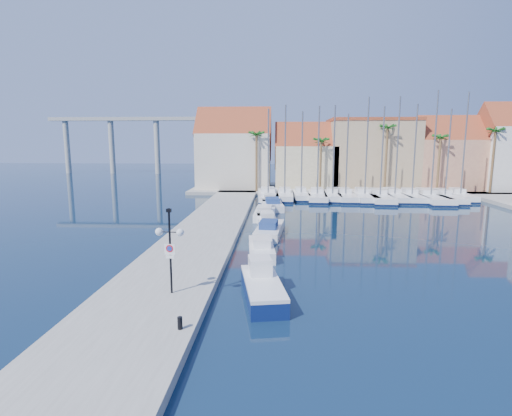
% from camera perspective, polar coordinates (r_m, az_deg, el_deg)
% --- Properties ---
extents(ground, '(260.00, 260.00, 0.00)m').
position_cam_1_polar(ground, '(22.57, 9.71, -12.07)').
color(ground, '#081D32').
rests_on(ground, ground).
extents(quay_west, '(6.00, 77.00, 0.50)m').
position_cam_1_polar(quay_west, '(35.86, -7.24, -3.48)').
color(quay_west, gray).
rests_on(quay_west, ground).
extents(shore_north, '(54.00, 16.00, 0.50)m').
position_cam_1_polar(shore_north, '(70.45, 13.47, 2.69)').
color(shore_north, gray).
rests_on(shore_north, ground).
extents(lamp_post, '(1.51, 0.50, 4.44)m').
position_cam_1_polar(lamp_post, '(20.70, -12.22, -4.21)').
color(lamp_post, black).
rests_on(lamp_post, quay_west).
extents(bollard, '(0.21, 0.21, 0.53)m').
position_cam_1_polar(bollard, '(17.58, -10.81, -15.84)').
color(bollard, black).
rests_on(bollard, quay_west).
extents(fishing_boat, '(2.76, 5.74, 1.93)m').
position_cam_1_polar(fishing_boat, '(21.64, 0.90, -11.08)').
color(fishing_boat, '#0D1C50').
rests_on(fishing_boat, ground).
extents(motorboat_west_0, '(2.22, 5.62, 1.40)m').
position_cam_1_polar(motorboat_west_0, '(29.47, 0.76, -5.73)').
color(motorboat_west_0, white).
rests_on(motorboat_west_0, ground).
extents(motorboat_west_1, '(2.68, 6.65, 1.40)m').
position_cam_1_polar(motorboat_west_1, '(35.61, 1.92, -3.07)').
color(motorboat_west_1, white).
rests_on(motorboat_west_1, ground).
extents(motorboat_west_2, '(2.36, 5.83, 1.40)m').
position_cam_1_polar(motorboat_west_2, '(40.01, 1.54, -1.67)').
color(motorboat_west_2, white).
rests_on(motorboat_west_2, ground).
extents(motorboat_west_3, '(2.27, 6.74, 1.40)m').
position_cam_1_polar(motorboat_west_3, '(43.70, 1.28, -0.72)').
color(motorboat_west_3, white).
rests_on(motorboat_west_3, ground).
extents(motorboat_west_4, '(3.03, 7.48, 1.40)m').
position_cam_1_polar(motorboat_west_4, '(49.84, 2.32, 0.54)').
color(motorboat_west_4, white).
rests_on(motorboat_west_4, ground).
extents(motorboat_west_5, '(2.27, 6.42, 1.40)m').
position_cam_1_polar(motorboat_west_5, '(53.54, 1.90, 1.16)').
color(motorboat_west_5, white).
rests_on(motorboat_west_5, ground).
extents(motorboat_west_6, '(2.01, 5.83, 1.40)m').
position_cam_1_polar(motorboat_west_6, '(60.04, 2.35, 2.06)').
color(motorboat_west_6, white).
rests_on(motorboat_west_6, ground).
extents(sailboat_0, '(3.46, 10.99, 12.69)m').
position_cam_1_polar(sailboat_0, '(57.42, 1.73, 1.79)').
color(sailboat_0, white).
rests_on(sailboat_0, ground).
extents(sailboat_1, '(2.59, 9.13, 13.27)m').
position_cam_1_polar(sailboat_1, '(57.75, 4.11, 1.85)').
color(sailboat_1, white).
rests_on(sailboat_1, ground).
extents(sailboat_2, '(2.45, 8.23, 12.43)m').
position_cam_1_polar(sailboat_2, '(58.53, 6.43, 1.93)').
color(sailboat_2, white).
rests_on(sailboat_2, ground).
extents(sailboat_3, '(3.02, 9.78, 13.08)m').
position_cam_1_polar(sailboat_3, '(57.65, 8.71, 1.74)').
color(sailboat_3, white).
rests_on(sailboat_3, ground).
extents(sailboat_4, '(3.09, 8.97, 13.18)m').
position_cam_1_polar(sailboat_4, '(58.16, 10.85, 1.77)').
color(sailboat_4, white).
rests_on(sailboat_4, ground).
extents(sailboat_5, '(2.50, 9.43, 12.01)m').
position_cam_1_polar(sailboat_5, '(58.40, 12.58, 1.71)').
color(sailboat_5, white).
rests_on(sailboat_5, ground).
extents(sailboat_6, '(2.97, 10.36, 14.26)m').
position_cam_1_polar(sailboat_6, '(59.02, 15.16, 1.70)').
color(sailboat_6, white).
rests_on(sailboat_6, ground).
extents(sailboat_7, '(3.54, 10.95, 12.94)m').
position_cam_1_polar(sailboat_7, '(58.60, 17.19, 1.53)').
color(sailboat_7, white).
rests_on(sailboat_7, ground).
extents(sailboat_8, '(2.84, 9.91, 14.33)m').
position_cam_1_polar(sailboat_8, '(60.12, 19.05, 1.66)').
color(sailboat_8, white).
rests_on(sailboat_8, ground).
extents(sailboat_9, '(2.99, 9.54, 13.28)m').
position_cam_1_polar(sailboat_9, '(60.53, 21.25, 1.58)').
color(sailboat_9, white).
rests_on(sailboat_9, ground).
extents(sailboat_10, '(3.32, 11.93, 15.00)m').
position_cam_1_polar(sailboat_10, '(60.97, 23.48, 1.47)').
color(sailboat_10, white).
rests_on(sailboat_10, ground).
extents(sailboat_11, '(2.90, 10.15, 12.59)m').
position_cam_1_polar(sailboat_11, '(61.65, 25.16, 1.43)').
color(sailboat_11, white).
rests_on(sailboat_11, ground).
extents(sailboat_12, '(2.46, 8.47, 14.93)m').
position_cam_1_polar(sailboat_12, '(63.83, 27.01, 1.62)').
color(sailboat_12, white).
rests_on(sailboat_12, ground).
extents(building_0, '(12.30, 9.00, 13.50)m').
position_cam_1_polar(building_0, '(68.29, -3.08, 8.01)').
color(building_0, beige).
rests_on(building_0, shore_north).
extents(building_1, '(10.30, 8.00, 11.00)m').
position_cam_1_polar(building_1, '(68.07, 7.09, 6.92)').
color(building_1, '#C0B287').
rests_on(building_1, shore_north).
extents(building_2, '(14.20, 10.20, 11.50)m').
position_cam_1_polar(building_2, '(70.62, 16.07, 7.49)').
color(building_2, tan).
rests_on(building_2, shore_north).
extents(building_3, '(10.30, 8.00, 12.00)m').
position_cam_1_polar(building_3, '(73.28, 25.48, 6.69)').
color(building_3, tan).
rests_on(building_3, shore_north).
extents(building_4, '(8.30, 8.00, 14.00)m').
position_cam_1_polar(building_4, '(76.21, 32.14, 7.08)').
color(building_4, white).
rests_on(building_4, shore_north).
extents(palm_0, '(2.60, 2.60, 10.15)m').
position_cam_1_polar(palm_0, '(62.96, 0.07, 10.23)').
color(palm_0, brown).
rests_on(palm_0, shore_north).
extents(palm_1, '(2.60, 2.60, 9.15)m').
position_cam_1_polar(palm_1, '(63.20, 9.28, 9.25)').
color(palm_1, brown).
rests_on(palm_1, shore_north).
extents(palm_2, '(2.60, 2.60, 11.15)m').
position_cam_1_polar(palm_2, '(65.03, 18.28, 10.57)').
color(palm_2, brown).
rests_on(palm_2, shore_north).
extents(palm_3, '(2.60, 2.60, 9.65)m').
position_cam_1_polar(palm_3, '(67.49, 24.87, 8.92)').
color(palm_3, brown).
rests_on(palm_3, shore_north).
extents(palm_4, '(2.60, 2.60, 10.65)m').
position_cam_1_polar(palm_4, '(70.80, 31.02, 9.20)').
color(palm_4, brown).
rests_on(palm_4, shore_north).
extents(viaduct, '(48.00, 2.20, 14.45)m').
position_cam_1_polar(viaduct, '(109.16, -16.60, 10.13)').
color(viaduct, '#9E9E99').
rests_on(viaduct, ground).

